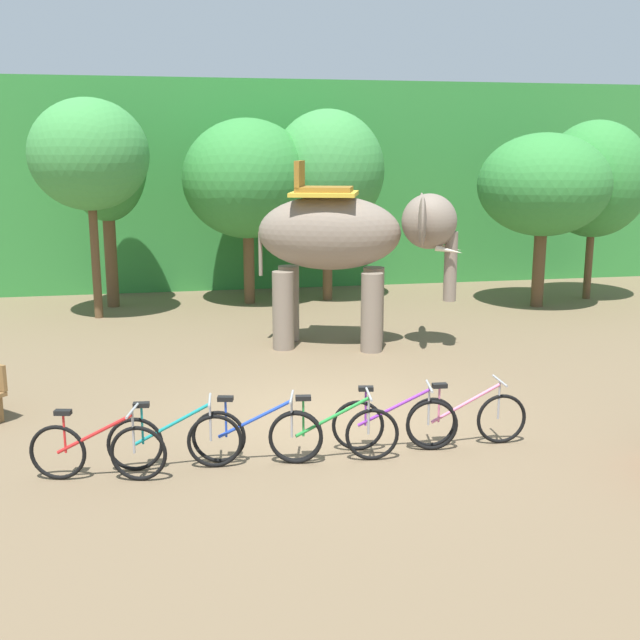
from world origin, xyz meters
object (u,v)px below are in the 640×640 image
tree_center_left (595,179)px  tree_far_right (544,185)px  tree_center_right (247,179)px  bike_purple (395,423)px  tree_center (106,164)px  bike_blue (257,435)px  tree_right (328,171)px  bike_pink (466,418)px  bike_teal (175,440)px  bike_green (334,433)px  elephant (346,240)px  tree_left (89,155)px  bike_red (98,451)px

tree_center_left → tree_far_right: bearing=-157.9°
tree_center_right → tree_far_right: (7.31, -1.87, -0.14)m
tree_far_right → bike_purple: (-6.46, -8.90, -2.73)m
tree_center → tree_center_left: 12.75m
tree_far_right → bike_blue: tree_far_right is taller
tree_center_left → bike_blue: bearing=-136.3°
tree_right → bike_pink: size_ratio=2.94×
bike_teal → bike_green: bearing=-3.7°
tree_right → bike_teal: bearing=-111.1°
bike_purple → tree_far_right: bearing=54.0°
elephant → bike_purple: (-0.62, -5.75, -1.82)m
tree_center → bike_purple: tree_center is taller
bike_green → bike_purple: bearing=13.5°
tree_center → tree_center_right: bearing=-3.4°
tree_center → tree_far_right: (10.84, -2.08, -0.54)m
tree_center → tree_right: 5.67m
bike_blue → bike_teal: bearing=179.6°
tree_center → bike_pink: (5.40, -10.98, -3.26)m
elephant → tree_left: bearing=143.7°
tree_center → bike_purple: size_ratio=3.06×
tree_center_right → bike_purple: (0.85, -10.76, -2.87)m
tree_far_right → bike_pink: (-5.44, -8.90, -2.73)m
bike_teal → bike_green: same height
tree_far_right → tree_center_left: 1.98m
tree_left → bike_pink: size_ratio=3.03×
bike_red → bike_purple: same height
tree_left → tree_center_left: (12.94, 0.02, -0.65)m
bike_blue → bike_purple: same height
bike_red → bike_teal: 0.95m
tree_left → elephant: bearing=-36.3°
tree_far_right → tree_center_left: (1.83, 0.75, 0.11)m
tree_center → tree_center_left: size_ratio=1.09×
tree_left → tree_far_right: (11.10, -0.72, -0.76)m
bike_blue → bike_green: (0.99, -0.12, 0.00)m
bike_purple → bike_red: bearing=-176.3°
tree_center_right → bike_pink: (1.87, -10.77, -2.87)m
tree_left → bike_blue: tree_left is taller
tree_right → bike_purple: (-1.29, -10.84, -3.06)m
tree_center → bike_pink: 12.66m
elephant → bike_purple: size_ratio=2.50×
tree_left → bike_blue: (2.76, -9.71, -3.48)m
bike_green → bike_pink: 1.92m
tree_left → bike_pink: tree_left is taller
bike_blue → bike_red: bearing=-175.4°
elephant → bike_green: size_ratio=2.49×
bike_blue → tree_center_left: bearing=43.7°
tree_center → tree_far_right: size_ratio=1.17×
tree_left → tree_right: size_ratio=1.03×
tree_center_left → bike_teal: tree_center_left is taller
bike_teal → tree_right: bearing=68.9°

